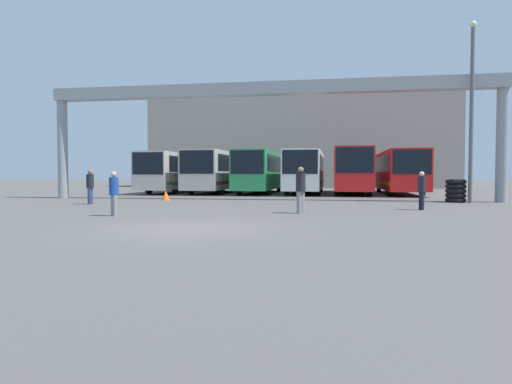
{
  "coord_description": "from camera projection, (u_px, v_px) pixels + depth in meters",
  "views": [
    {
      "loc": [
        3.96,
        -11.85,
        1.48
      ],
      "look_at": [
        -1.13,
        17.56,
        0.3
      ],
      "focal_mm": 32.0,
      "sensor_mm": 36.0,
      "label": 1
    }
  ],
  "objects": [
    {
      "name": "ground_plane",
      "position": [
        187.0,
        228.0,
        12.4
      ],
      "size": [
        200.0,
        200.0,
        0.0
      ],
      "primitive_type": "plane",
      "color": "#514F4C"
    },
    {
      "name": "bus_slot_4",
      "position": [
        351.0,
        169.0,
        34.34
      ],
      "size": [
        2.58,
        11.43,
        3.28
      ],
      "color": "red",
      "rests_on": "ground"
    },
    {
      "name": "pedestrian_near_left",
      "position": [
        114.0,
        192.0,
        16.03
      ],
      "size": [
        0.33,
        0.33,
        1.57
      ],
      "rotation": [
        0.0,
        0.0,
        5.53
      ],
      "color": "gray",
      "rests_on": "ground"
    },
    {
      "name": "pedestrian_mid_right",
      "position": [
        422.0,
        190.0,
        18.72
      ],
      "size": [
        0.33,
        0.33,
        1.58
      ],
      "rotation": [
        0.0,
        0.0,
        4.82
      ],
      "color": "black",
      "rests_on": "ground"
    },
    {
      "name": "bus_slot_2",
      "position": [
        261.0,
        170.0,
        35.42
      ],
      "size": [
        2.45,
        11.22,
        3.14
      ],
      "color": "#268C4C",
      "rests_on": "ground"
    },
    {
      "name": "building_backdrop",
      "position": [
        301.0,
        144.0,
        53.94
      ],
      "size": [
        33.36,
        12.0,
        10.02
      ],
      "color": "gray",
      "rests_on": "ground"
    },
    {
      "name": "tire_stack",
      "position": [
        456.0,
        191.0,
        23.8
      ],
      "size": [
        1.04,
        1.04,
        1.2
      ],
      "color": "black",
      "rests_on": "ground"
    },
    {
      "name": "pedestrian_far_center",
      "position": [
        301.0,
        189.0,
        17.1
      ],
      "size": [
        0.36,
        0.36,
        1.75
      ],
      "rotation": [
        0.0,
        0.0,
        0.89
      ],
      "color": "gray",
      "rests_on": "ground"
    },
    {
      "name": "bus_slot_5",
      "position": [
        399.0,
        170.0,
        33.98
      ],
      "size": [
        2.57,
        11.88,
        3.11
      ],
      "color": "red",
      "rests_on": "ground"
    },
    {
      "name": "bus_slot_3",
      "position": [
        305.0,
        170.0,
        34.76
      ],
      "size": [
        2.52,
        11.09,
        3.14
      ],
      "color": "silver",
      "rests_on": "ground"
    },
    {
      "name": "bus_slot_1",
      "position": [
        216.0,
        170.0,
        35.68
      ],
      "size": [
        2.6,
        10.55,
        3.18
      ],
      "color": "beige",
      "rests_on": "ground"
    },
    {
      "name": "bus_slot_0",
      "position": [
        178.0,
        170.0,
        37.0
      ],
      "size": [
        2.44,
        12.04,
        3.07
      ],
      "color": "beige",
      "rests_on": "ground"
    },
    {
      "name": "lamp_post",
      "position": [
        472.0,
        105.0,
        23.12
      ],
      "size": [
        0.36,
        0.36,
        9.19
      ],
      "color": "#595B60",
      "rests_on": "ground"
    },
    {
      "name": "traffic_cone",
      "position": [
        166.0,
        195.0,
        25.61
      ],
      "size": [
        0.47,
        0.47,
        0.55
      ],
      "color": "orange",
      "rests_on": "ground"
    },
    {
      "name": "overhead_gantry",
      "position": [
        264.0,
        102.0,
        25.71
      ],
      "size": [
        25.64,
        0.8,
        6.63
      ],
      "color": "gray",
      "rests_on": "ground"
    },
    {
      "name": "pedestrian_near_center",
      "position": [
        90.0,
        186.0,
        22.3
      ],
      "size": [
        0.35,
        0.35,
        1.7
      ],
      "rotation": [
        0.0,
        0.0,
        1.69
      ],
      "color": "navy",
      "rests_on": "ground"
    }
  ]
}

